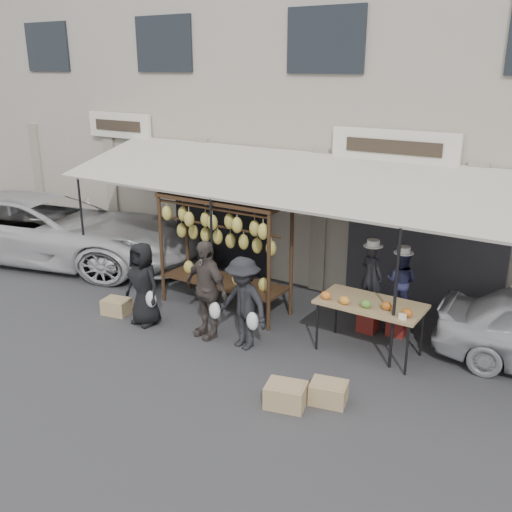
{
  "coord_description": "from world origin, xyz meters",
  "views": [
    {
      "loc": [
        5.1,
        -6.74,
        4.57
      ],
      "look_at": [
        -0.19,
        1.4,
        1.3
      ],
      "focal_mm": 40.0,
      "sensor_mm": 36.0,
      "label": 1
    }
  ],
  "objects_px": {
    "banana_rack": "(222,232)",
    "crate_near_b": "(328,393)",
    "van": "(41,212)",
    "produce_table": "(370,305)",
    "customer_mid": "(206,289)",
    "crate_near_a": "(286,395)",
    "customer_left": "(143,284)",
    "crate_far": "(117,306)",
    "vendor_left": "(371,276)",
    "vendor_right": "(401,282)",
    "customer_right": "(243,303)"
  },
  "relations": [
    {
      "from": "banana_rack",
      "to": "crate_near_b",
      "type": "height_order",
      "value": "banana_rack"
    },
    {
      "from": "van",
      "to": "produce_table",
      "type": "bearing_deg",
      "value": -106.65
    },
    {
      "from": "customer_mid",
      "to": "crate_near_a",
      "type": "height_order",
      "value": "customer_mid"
    },
    {
      "from": "customer_mid",
      "to": "customer_left",
      "type": "bearing_deg",
      "value": -156.94
    },
    {
      "from": "crate_far",
      "to": "produce_table",
      "type": "bearing_deg",
      "value": 13.65
    },
    {
      "from": "banana_rack",
      "to": "crate_near_b",
      "type": "distance_m",
      "value": 3.96
    },
    {
      "from": "produce_table",
      "to": "customer_left",
      "type": "bearing_deg",
      "value": -163.65
    },
    {
      "from": "produce_table",
      "to": "vendor_left",
      "type": "bearing_deg",
      "value": 111.48
    },
    {
      "from": "customer_left",
      "to": "customer_mid",
      "type": "relative_size",
      "value": 0.89
    },
    {
      "from": "vendor_left",
      "to": "vendor_right",
      "type": "relative_size",
      "value": 1.05
    },
    {
      "from": "vendor_left",
      "to": "customer_left",
      "type": "xyz_separation_m",
      "value": [
        -3.59,
        -1.95,
        -0.27
      ]
    },
    {
      "from": "vendor_right",
      "to": "customer_right",
      "type": "bearing_deg",
      "value": 43.33
    },
    {
      "from": "vendor_right",
      "to": "crate_near_b",
      "type": "distance_m",
      "value": 2.75
    },
    {
      "from": "banana_rack",
      "to": "customer_right",
      "type": "xyz_separation_m",
      "value": [
        1.23,
        -1.12,
        -0.77
      ]
    },
    {
      "from": "crate_near_a",
      "to": "van",
      "type": "height_order",
      "value": "van"
    },
    {
      "from": "customer_left",
      "to": "crate_near_a",
      "type": "height_order",
      "value": "customer_left"
    },
    {
      "from": "banana_rack",
      "to": "customer_left",
      "type": "distance_m",
      "value": 1.76
    },
    {
      "from": "produce_table",
      "to": "crate_near_a",
      "type": "bearing_deg",
      "value": -99.77
    },
    {
      "from": "customer_left",
      "to": "customer_right",
      "type": "xyz_separation_m",
      "value": [
        2.05,
        0.22,
        0.02
      ]
    },
    {
      "from": "vendor_left",
      "to": "crate_near_b",
      "type": "xyz_separation_m",
      "value": [
        0.43,
        -2.47,
        -0.9
      ]
    },
    {
      "from": "vendor_right",
      "to": "crate_near_a",
      "type": "bearing_deg",
      "value": 80.63
    },
    {
      "from": "vendor_right",
      "to": "crate_near_a",
      "type": "distance_m",
      "value": 3.18
    },
    {
      "from": "banana_rack",
      "to": "crate_far",
      "type": "distance_m",
      "value": 2.51
    },
    {
      "from": "crate_near_a",
      "to": "crate_near_b",
      "type": "xyz_separation_m",
      "value": [
        0.46,
        0.41,
        -0.01
      ]
    },
    {
      "from": "customer_left",
      "to": "crate_near_b",
      "type": "bearing_deg",
      "value": -2.32
    },
    {
      "from": "banana_rack",
      "to": "customer_left",
      "type": "height_order",
      "value": "banana_rack"
    },
    {
      "from": "banana_rack",
      "to": "van",
      "type": "bearing_deg",
      "value": 179.07
    },
    {
      "from": "customer_right",
      "to": "crate_near_a",
      "type": "bearing_deg",
      "value": -26.5
    },
    {
      "from": "crate_near_a",
      "to": "van",
      "type": "relative_size",
      "value": 0.1
    },
    {
      "from": "produce_table",
      "to": "customer_left",
      "type": "height_order",
      "value": "customer_left"
    },
    {
      "from": "vendor_left",
      "to": "customer_left",
      "type": "height_order",
      "value": "vendor_left"
    },
    {
      "from": "vendor_right",
      "to": "customer_mid",
      "type": "relative_size",
      "value": 0.64
    },
    {
      "from": "vendor_right",
      "to": "crate_near_b",
      "type": "bearing_deg",
      "value": 89.14
    },
    {
      "from": "customer_left",
      "to": "van",
      "type": "xyz_separation_m",
      "value": [
        -4.71,
        1.43,
        0.39
      ]
    },
    {
      "from": "produce_table",
      "to": "customer_right",
      "type": "xyz_separation_m",
      "value": [
        -1.86,
        -0.92,
        -0.07
      ]
    },
    {
      "from": "customer_mid",
      "to": "van",
      "type": "xyz_separation_m",
      "value": [
        -5.97,
        1.2,
        0.29
      ]
    },
    {
      "from": "vendor_left",
      "to": "customer_left",
      "type": "relative_size",
      "value": 0.75
    },
    {
      "from": "produce_table",
      "to": "customer_mid",
      "type": "xyz_separation_m",
      "value": [
        -2.64,
        -0.91,
        0.01
      ]
    },
    {
      "from": "banana_rack",
      "to": "van",
      "type": "height_order",
      "value": "van"
    },
    {
      "from": "vendor_right",
      "to": "banana_rack",
      "type": "bearing_deg",
      "value": 13.75
    },
    {
      "from": "banana_rack",
      "to": "crate_near_a",
      "type": "relative_size",
      "value": 4.7
    },
    {
      "from": "produce_table",
      "to": "van",
      "type": "bearing_deg",
      "value": 178.11
    },
    {
      "from": "crate_near_b",
      "to": "crate_far",
      "type": "bearing_deg",
      "value": 173.72
    },
    {
      "from": "customer_right",
      "to": "crate_far",
      "type": "distance_m",
      "value": 2.89
    },
    {
      "from": "banana_rack",
      "to": "vendor_right",
      "type": "height_order",
      "value": "banana_rack"
    },
    {
      "from": "vendor_left",
      "to": "customer_mid",
      "type": "relative_size",
      "value": 0.67
    },
    {
      "from": "vendor_right",
      "to": "crate_near_b",
      "type": "relative_size",
      "value": 2.19
    },
    {
      "from": "banana_rack",
      "to": "crate_near_a",
      "type": "bearing_deg",
      "value": -39.61
    },
    {
      "from": "vendor_left",
      "to": "crate_far",
      "type": "relative_size",
      "value": 2.37
    },
    {
      "from": "vendor_right",
      "to": "produce_table",
      "type": "bearing_deg",
      "value": 80.16
    }
  ]
}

